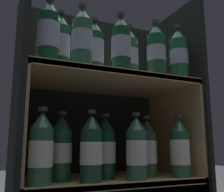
{
  "coord_description": "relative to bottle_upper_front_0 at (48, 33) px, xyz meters",
  "views": [
    {
      "loc": [
        -0.44,
        -0.84,
        0.32
      ],
      "look_at": [
        0.0,
        0.14,
        0.53
      ],
      "focal_mm": 42.0,
      "sensor_mm": 36.0,
      "label": 1
    }
  ],
  "objects": [
    {
      "name": "fridge_back_wall",
      "position": [
        0.29,
        0.36,
        -0.22
      ],
      "size": [
        0.76,
        0.02,
        1.0
      ],
      "primitive_type": "cube",
      "color": "black",
      "rests_on": "ground_plane"
    },
    {
      "name": "fridge_side_left",
      "position": [
        -0.08,
        0.15,
        -0.22
      ],
      "size": [
        0.02,
        0.45,
        1.0
      ],
      "primitive_type": "cube",
      "color": "black",
      "rests_on": "ground_plane"
    },
    {
      "name": "fridge_side_right",
      "position": [
        0.66,
        0.15,
        -0.22
      ],
      "size": [
        0.02,
        0.45,
        1.0
      ],
      "primitive_type": "cube",
      "color": "black",
      "rests_on": "ground_plane"
    },
    {
      "name": "shelf_lower",
      "position": [
        0.29,
        0.14,
        -0.55
      ],
      "size": [
        0.72,
        0.41,
        0.2
      ],
      "color": "tan",
      "rests_on": "ground_plane"
    },
    {
      "name": "shelf_upper",
      "position": [
        0.29,
        0.14,
        -0.27
      ],
      "size": [
        0.72,
        0.41,
        0.61
      ],
      "color": "tan",
      "rests_on": "ground_plane"
    },
    {
      "name": "bottle_upper_front_0",
      "position": [
        0.0,
        0.0,
        0.0
      ],
      "size": [
        0.08,
        0.08,
        0.25
      ],
      "color": "#144228",
      "rests_on": "shelf_upper"
    },
    {
      "name": "bottle_upper_front_1",
      "position": [
        0.12,
        -0.0,
        0.0
      ],
      "size": [
        0.08,
        0.08,
        0.25
      ],
      "color": "#285B42",
      "rests_on": "shelf_upper"
    },
    {
      "name": "bottle_upper_front_2",
      "position": [
        0.29,
        0.0,
        0.0
      ],
      "size": [
        0.08,
        0.08,
        0.25
      ],
      "color": "#144228",
      "rests_on": "shelf_upper"
    },
    {
      "name": "bottle_upper_front_3",
      "position": [
        0.45,
        -0.0,
        0.0
      ],
      "size": [
        0.08,
        0.08,
        0.25
      ],
      "color": "#194C2D",
      "rests_on": "shelf_upper"
    },
    {
      "name": "bottle_upper_front_4",
      "position": [
        0.57,
        -0.0,
        0.0
      ],
      "size": [
        0.08,
        0.08,
        0.25
      ],
      "color": "#1E5638",
      "rests_on": "shelf_upper"
    },
    {
      "name": "bottle_upper_back_0",
      "position": [
        0.06,
        0.09,
        0.0
      ],
      "size": [
        0.08,
        0.08,
        0.25
      ],
      "color": "#194C2D",
      "rests_on": "shelf_upper"
    },
    {
      "name": "bottle_upper_back_1",
      "position": [
        0.21,
        0.09,
        -0.0
      ],
      "size": [
        0.08,
        0.08,
        0.25
      ],
      "color": "#144228",
      "rests_on": "shelf_upper"
    },
    {
      "name": "bottle_upper_back_2",
      "position": [
        0.37,
        0.09,
        0.0
      ],
      "size": [
        0.08,
        0.08,
        0.25
      ],
      "color": "#285B42",
      "rests_on": "shelf_upper"
    },
    {
      "name": "bottle_upper_back_3",
      "position": [
        0.51,
        0.09,
        -0.0
      ],
      "size": [
        0.08,
        0.08,
        0.25
      ],
      "color": "#285B42",
      "rests_on": "shelf_upper"
    },
    {
      "name": "bottle_lower_front_0",
      "position": [
        -0.01,
        -0.0,
        -0.41
      ],
      "size": [
        0.08,
        0.08,
        0.25
      ],
      "color": "#285B42",
      "rests_on": "shelf_lower"
    },
    {
      "name": "bottle_lower_front_1",
      "position": [
        0.17,
        0.0,
        -0.41
      ],
      "size": [
        0.08,
        0.08,
        0.25
      ],
      "color": "#144228",
      "rests_on": "shelf_lower"
    },
    {
      "name": "bottle_lower_front_2",
      "position": [
        0.35,
        -0.0,
        -0.41
      ],
      "size": [
        0.08,
        0.08,
        0.25
      ],
      "color": "#285B42",
      "rests_on": "shelf_lower"
    },
    {
      "name": "bottle_lower_front_3",
      "position": [
        0.55,
        -0.0,
        -0.41
      ],
      "size": [
        0.08,
        0.08,
        0.25
      ],
      "color": "#1E5638",
      "rests_on": "shelf_lower"
    },
    {
      "name": "bottle_lower_back_0",
      "position": [
        0.08,
        0.09,
        -0.41
      ],
      "size": [
        0.08,
        0.08,
        0.25
      ],
      "color": "#1E5638",
      "rests_on": "shelf_lower"
    },
    {
      "name": "bottle_lower_back_1",
      "position": [
        0.26,
        0.09,
        -0.41
      ],
      "size": [
        0.08,
        0.08,
        0.25
      ],
      "color": "#144228",
      "rests_on": "shelf_lower"
    },
    {
      "name": "bottle_lower_back_2",
      "position": [
        0.45,
        0.09,
        -0.41
      ],
      "size": [
        0.08,
        0.08,
        0.25
      ],
      "color": "#384C28",
      "rests_on": "shelf_lower"
    }
  ]
}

